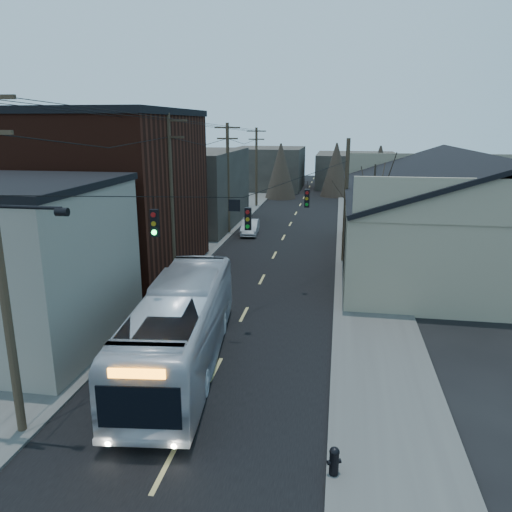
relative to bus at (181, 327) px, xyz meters
The scene contains 14 objects.
road_surface 21.91m from the bus, 86.28° to the left, with size 9.00×110.00×0.02m, color black.
sidewalk_left 22.44m from the bus, 103.12° to the left, with size 4.00×110.00×0.12m, color #474744.
sidewalk_right 23.25m from the bus, 70.04° to the left, with size 4.00×110.00×0.12m, color #474744.
building_clapboard 7.84m from the bus, behind, with size 8.00×8.00×7.00m, color gray.
building_brick 14.97m from the bus, 126.03° to the left, with size 10.00×12.00×10.00m, color #33130B.
building_left_far 29.01m from the bus, 106.21° to the left, with size 9.00×14.00×7.00m, color #312C27.
warehouse 22.16m from the bus, 49.36° to the left, with size 16.16×20.60×7.73m.
building_far_left 57.00m from the bus, 94.61° to the left, with size 10.00×12.00×6.00m, color #312C27.
building_far_right 62.38m from the bus, 82.24° to the left, with size 12.00×14.00×5.00m, color #312C27.
bare_tree 14.34m from the bus, 56.13° to the left, with size 0.40×0.40×7.20m, color black.
utility_lines 16.37m from the bus, 96.07° to the left, with size 11.24×45.28×10.50m.
bus is the anchor object (origin of this frame).
parked_car 24.64m from the bus, 93.76° to the left, with size 1.36×3.91×1.29m, color #AEB0B6.
fire_hydrant 8.42m from the bus, 42.88° to the right, with size 0.40×0.29×0.83m.
Camera 1 is at (4.52, -9.36, 9.43)m, focal length 35.00 mm.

